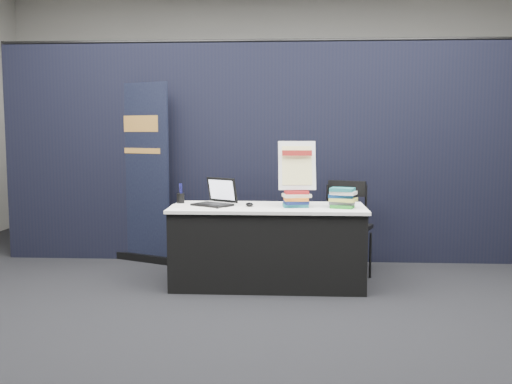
% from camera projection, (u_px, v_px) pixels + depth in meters
% --- Properties ---
extents(floor, '(8.00, 8.00, 0.00)m').
position_uv_depth(floor, '(265.00, 302.00, 4.83)').
color(floor, black).
rests_on(floor, ground).
extents(wall_back, '(8.00, 0.02, 3.50)m').
position_uv_depth(wall_back, '(277.00, 111.00, 8.62)').
color(wall_back, '#A7A59E').
rests_on(wall_back, floor).
extents(drape_partition, '(6.00, 0.08, 2.40)m').
position_uv_depth(drape_partition, '(272.00, 153.00, 6.29)').
color(drape_partition, black).
rests_on(drape_partition, floor).
extents(display_table, '(1.80, 0.75, 0.75)m').
position_uv_depth(display_table, '(268.00, 246.00, 5.33)').
color(display_table, black).
rests_on(display_table, floor).
extents(laptop, '(0.41, 0.43, 0.26)m').
position_uv_depth(laptop, '(213.00, 199.00, 5.34)').
color(laptop, black).
rests_on(laptop, display_table).
extents(mouse, '(0.10, 0.13, 0.04)m').
position_uv_depth(mouse, '(249.00, 204.00, 5.28)').
color(mouse, black).
rests_on(mouse, display_table).
extents(brochure_left, '(0.32, 0.23, 0.00)m').
position_uv_depth(brochure_left, '(188.00, 206.00, 5.32)').
color(brochure_left, silver).
rests_on(brochure_left, display_table).
extents(brochure_mid, '(0.29, 0.21, 0.00)m').
position_uv_depth(brochure_mid, '(197.00, 208.00, 5.16)').
color(brochure_mid, silver).
rests_on(brochure_mid, display_table).
extents(brochure_right, '(0.32, 0.23, 0.00)m').
position_uv_depth(brochure_right, '(209.00, 207.00, 5.24)').
color(brochure_right, white).
rests_on(brochure_right, display_table).
extents(pen_cup, '(0.08, 0.08, 0.10)m').
position_uv_depth(pen_cup, '(181.00, 198.00, 5.51)').
color(pen_cup, black).
rests_on(pen_cup, display_table).
extents(book_stack_tall, '(0.25, 0.21, 0.15)m').
position_uv_depth(book_stack_tall, '(297.00, 199.00, 5.22)').
color(book_stack_tall, '#1C676A').
rests_on(book_stack_tall, display_table).
extents(book_stack_short, '(0.25, 0.22, 0.18)m').
position_uv_depth(book_stack_short, '(342.00, 198.00, 5.16)').
color(book_stack_short, '#207823').
rests_on(book_stack_short, display_table).
extents(info_sign, '(0.35, 0.17, 0.47)m').
position_uv_depth(info_sign, '(297.00, 166.00, 5.22)').
color(info_sign, black).
rests_on(info_sign, book_stack_tall).
extents(pullup_banner, '(0.80, 0.43, 1.97)m').
position_uv_depth(pullup_banner, '(139.00, 183.00, 6.31)').
color(pullup_banner, black).
rests_on(pullup_banner, floor).
extents(stacking_chair, '(0.54, 0.56, 0.93)m').
position_uv_depth(stacking_chair, '(348.00, 222.00, 5.83)').
color(stacking_chair, black).
rests_on(stacking_chair, floor).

